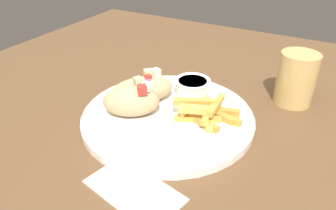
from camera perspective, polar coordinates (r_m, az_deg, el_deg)
The scene contains 8 objects.
table at distance 0.67m, azimuth 0.73°, elevation -8.08°, with size 1.15×1.15×0.76m.
napkin at distance 0.47m, azimuth -5.92°, elevation -14.59°, with size 0.15×0.10×0.00m.
plate at distance 0.60m, azimuth 0.00°, elevation -1.99°, with size 0.31×0.31×0.02m.
pita_sandwich_near at distance 0.59m, azimuth -6.32°, elevation 0.81°, with size 0.12×0.10×0.07m.
pita_sandwich_far at distance 0.63m, azimuth -4.37°, elevation 2.80°, with size 0.13×0.13×0.06m.
fries_pile at distance 0.59m, azimuth 6.83°, elevation -1.26°, with size 0.12×0.09×0.03m.
sauce_ramekin at distance 0.65m, azimuth 4.27°, elevation 3.22°, with size 0.07×0.07×0.04m.
water_glass at distance 0.69m, azimuth 21.35°, elevation 3.94°, with size 0.07×0.07×0.10m.
Camera 1 is at (0.25, -0.46, 1.09)m, focal length 35.00 mm.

